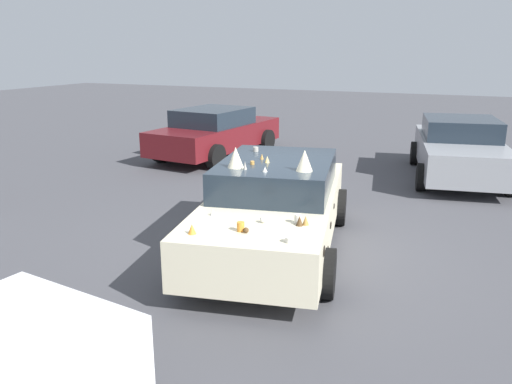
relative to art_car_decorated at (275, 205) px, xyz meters
name	(u,v)px	position (x,y,z in m)	size (l,w,h in m)	color
ground_plane	(274,250)	(-0.05, -0.01, -0.72)	(60.00, 60.00, 0.00)	#47474C
art_car_decorated	(275,205)	(0.00, 0.00, 0.00)	(4.83, 2.70, 1.68)	beige
parked_sedan_far_right	(216,132)	(5.90, 4.14, -0.01)	(4.62, 2.38, 1.39)	#5B1419
parked_sedan_near_left	(459,149)	(5.99, -2.37, -0.01)	(4.65, 2.59, 1.43)	gray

